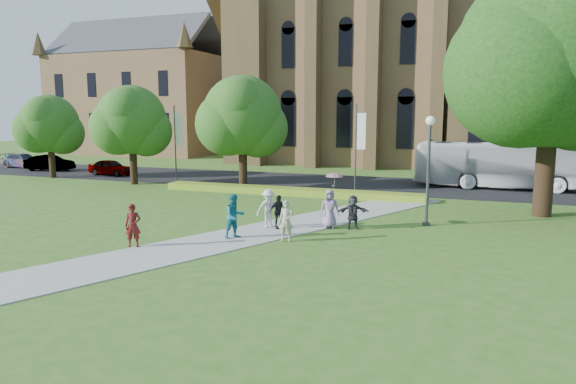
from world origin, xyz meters
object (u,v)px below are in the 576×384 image
at_px(car_0, 111,167).
at_px(car_2, 23,161).
at_px(large_tree, 554,53).
at_px(pedestrian_0, 133,225).
at_px(streetlamp, 429,157).
at_px(tour_coach, 505,164).
at_px(car_1, 50,163).

xyz_separation_m(car_0, car_2, (-12.62, 2.31, 0.01)).
height_order(large_tree, pedestrian_0, large_tree).
height_order(streetlamp, car_2, streetlamp).
bearing_deg(car_0, pedestrian_0, -135.70).
height_order(streetlamp, tour_coach, streetlamp).
xyz_separation_m(streetlamp, car_2, (-40.65, 13.90, -2.58)).
xyz_separation_m(car_1, car_2, (-4.85, 1.42, -0.05)).
bearing_deg(car_2, car_1, -104.33).
bearing_deg(car_0, tour_coach, -81.27).
relative_size(large_tree, car_0, 3.26).
distance_m(car_1, car_2, 5.05).
bearing_deg(car_0, car_2, 82.94).
bearing_deg(streetlamp, car_2, 161.12).
distance_m(large_tree, car_0, 35.11).
height_order(large_tree, car_2, large_tree).
xyz_separation_m(car_0, pedestrian_0, (17.39, -20.00, 0.20)).
bearing_deg(large_tree, car_0, 168.05).
height_order(streetlamp, car_1, streetlamp).
xyz_separation_m(car_0, car_1, (-7.78, 0.89, 0.06)).
distance_m(streetlamp, tour_coach, 15.27).
relative_size(large_tree, pedestrian_0, 7.56).
distance_m(car_1, pedestrian_0, 32.70).
bearing_deg(car_2, pedestrian_0, -124.66).
xyz_separation_m(large_tree, car_1, (-41.30, 7.98, -7.60)).
distance_m(tour_coach, car_2, 44.71).
relative_size(streetlamp, tour_coach, 0.42).
distance_m(car_2, pedestrian_0, 37.39).
relative_size(streetlamp, car_2, 1.09).
bearing_deg(tour_coach, pedestrian_0, 146.81).
height_order(tour_coach, pedestrian_0, tour_coach).
xyz_separation_m(streetlamp, large_tree, (5.50, 4.50, 5.07)).
height_order(streetlamp, pedestrian_0, streetlamp).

